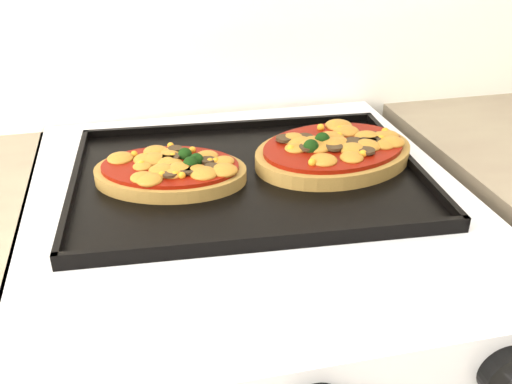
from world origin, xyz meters
name	(u,v)px	position (x,y,z in m)	size (l,w,h in m)	color
knob_right	(509,374)	(0.15, 1.37, 0.85)	(0.06, 0.06, 0.02)	black
baking_tray	(248,174)	(-0.03, 1.72, 0.92)	(0.48, 0.35, 0.02)	black
pizza_left	(170,170)	(-0.14, 1.73, 0.94)	(0.21, 0.14, 0.03)	#A67C39
pizza_right	(334,150)	(0.10, 1.74, 0.94)	(0.24, 0.18, 0.03)	#A67C39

